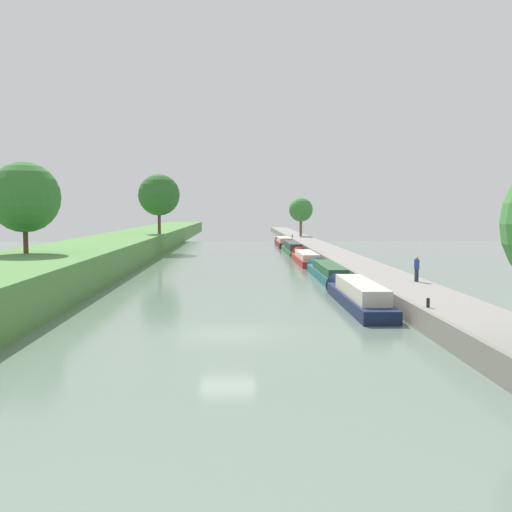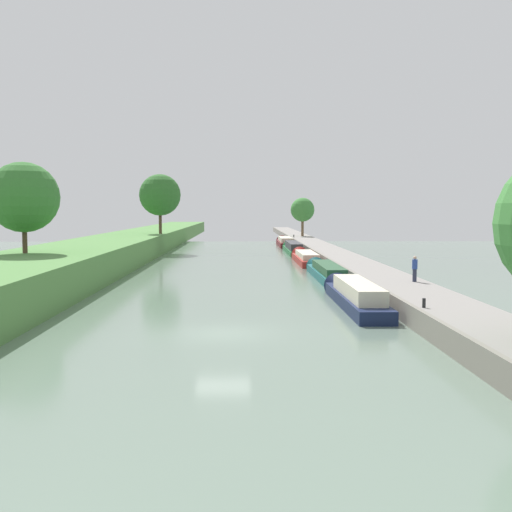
% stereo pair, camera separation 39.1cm
% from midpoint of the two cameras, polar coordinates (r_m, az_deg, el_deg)
% --- Properties ---
extents(ground_plane, '(160.00, 160.00, 0.00)m').
position_cam_midpoint_polar(ground_plane, '(27.70, -2.76, -7.40)').
color(ground_plane, slate).
extents(right_towpath, '(3.74, 260.00, 1.06)m').
position_cam_midpoint_polar(right_towpath, '(29.46, 19.37, -5.89)').
color(right_towpath, gray).
rests_on(right_towpath, ground_plane).
extents(stone_quay, '(0.25, 260.00, 1.11)m').
position_cam_midpoint_polar(stone_quay, '(28.81, 15.63, -5.97)').
color(stone_quay, gray).
rests_on(stone_quay, ground_plane).
extents(narrowboat_navy, '(1.92, 13.04, 2.10)m').
position_cam_midpoint_polar(narrowboat_navy, '(36.11, 9.64, -3.67)').
color(narrowboat_navy, '#141E42').
rests_on(narrowboat_navy, ground_plane).
extents(narrowboat_teal, '(1.87, 14.40, 1.86)m').
position_cam_midpoint_polar(narrowboat_teal, '(49.79, 6.92, -1.53)').
color(narrowboat_teal, '#195B60').
rests_on(narrowboat_teal, ground_plane).
extents(narrowboat_red, '(2.06, 13.51, 1.96)m').
position_cam_midpoint_polar(narrowboat_red, '(64.72, 4.90, -0.17)').
color(narrowboat_red, maroon).
rests_on(narrowboat_red, ground_plane).
extents(narrowboat_green, '(1.84, 15.40, 2.04)m').
position_cam_midpoint_polar(narrowboat_green, '(79.41, 3.67, 0.76)').
color(narrowboat_green, '#1E6033').
rests_on(narrowboat_green, ground_plane).
extents(narrowboat_maroon, '(2.14, 13.19, 2.06)m').
position_cam_midpoint_polar(narrowboat_maroon, '(94.10, 2.87, 1.33)').
color(narrowboat_maroon, maroon).
rests_on(narrowboat_maroon, ground_plane).
extents(tree_rightbank_midnear, '(4.16, 4.16, 6.70)m').
position_cam_midpoint_polar(tree_rightbank_midnear, '(104.79, 4.57, 4.41)').
color(tree_rightbank_midnear, brown).
rests_on(tree_rightbank_midnear, right_towpath).
extents(tree_leftbank_downstream, '(5.47, 5.47, 7.87)m').
position_cam_midpoint_polar(tree_leftbank_downstream, '(80.34, -9.00, 5.77)').
color(tree_leftbank_downstream, '#4C3828').
rests_on(tree_leftbank_downstream, left_grassy_bank).
extents(tree_leftbank_upstream, '(5.14, 5.14, 6.66)m').
position_cam_midpoint_polar(tree_leftbank_upstream, '(46.85, -21.06, 5.24)').
color(tree_leftbank_upstream, '#4C3828').
rests_on(tree_leftbank_upstream, left_grassy_bank).
extents(person_walking, '(0.34, 0.34, 1.66)m').
position_cam_midpoint_polar(person_walking, '(39.68, 15.17, -1.14)').
color(person_walking, '#282D42').
rests_on(person_walking, right_towpath).
extents(mooring_bollard_near, '(0.16, 0.16, 0.45)m').
position_cam_midpoint_polar(mooring_bollard_near, '(29.43, 16.09, -4.33)').
color(mooring_bollard_near, black).
rests_on(mooring_bollard_near, right_towpath).
extents(mooring_bollard_far, '(0.16, 0.16, 0.45)m').
position_cam_midpoint_polar(mooring_bollard_far, '(100.15, 3.74, 1.92)').
color(mooring_bollard_far, black).
rests_on(mooring_bollard_far, right_towpath).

